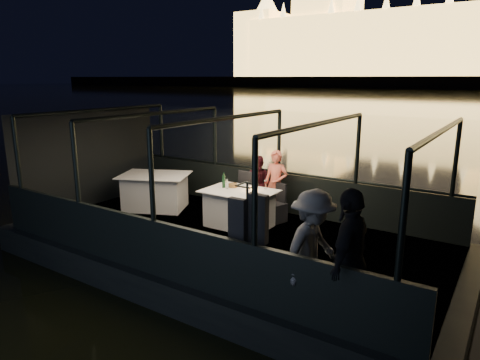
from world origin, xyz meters
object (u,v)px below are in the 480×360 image
Objects in this scene: person_woman_coral at (276,184)px; passenger_stripe at (312,247)px; coat_stand at (247,235)px; chair_port_right at (276,201)px; chair_port_left at (242,198)px; person_man_maroon at (259,181)px; dining_table_aft at (155,193)px; wine_bottle at (224,181)px; dining_table_central at (239,208)px; passenger_dark at (349,262)px.

passenger_stripe is (2.23, -3.09, 0.10)m from person_woman_coral.
passenger_stripe is at bearing 13.65° from coat_stand.
chair_port_right is 0.50× the size of passenger_stripe.
chair_port_left is 0.57m from person_man_maroon.
person_man_maroon is at bearing 175.57° from person_woman_coral.
dining_table_aft is at bearing -163.35° from person_woman_coral.
coat_stand is at bearing -51.19° from chair_port_right.
coat_stand is 3.17m from wine_bottle.
dining_table_aft is 0.95× the size of passenger_stripe.
wine_bottle is at bearing -124.31° from person_man_maroon.
dining_table_central is 0.89× the size of passenger_stripe.
person_man_maroon is at bearing 96.01° from dining_table_central.
coat_stand reaches higher than dining_table_aft.
person_man_maroon is at bearing 71.73° from wine_bottle.
person_woman_coral is at bearing 51.25° from wine_bottle.
chair_port_right is 0.61× the size of person_man_maroon.
dining_table_central is 4.50× the size of wine_bottle.
person_woman_coral is at bearing 41.82° from chair_port_left.
passenger_dark is at bearing -102.14° from passenger_stripe.
person_woman_coral is 0.43m from person_man_maroon.
chair_port_right is 0.43m from person_woman_coral.
dining_table_aft is 1.56× the size of chair_port_left.
passenger_stripe is at bearing -108.74° from passenger_dark.
person_man_maroon is (-1.79, 3.31, -0.15)m from coat_stand.
wine_bottle is (-2.09, 2.38, 0.02)m from coat_stand.
dining_table_aft is at bearing -178.77° from dining_table_central.
person_woman_coral is (-1.35, 3.30, -0.15)m from coat_stand.
wine_bottle is (1.93, 0.08, 0.53)m from dining_table_aft.
dining_table_central is at bearing -108.11° from chair_port_right.
chair_port_left is (2.09, 0.54, 0.06)m from dining_table_aft.
person_woman_coral reaches higher than chair_port_right.
dining_table_aft is at bearing -113.23° from passenger_dark.
person_man_maroon reaches higher than dining_table_central.
dining_table_central is 1.07m from person_woman_coral.
passenger_stripe is (2.67, -3.10, 0.10)m from person_man_maroon.
passenger_dark reaches higher than dining_table_central.
dining_table_aft is (-2.33, -0.05, 0.00)m from dining_table_central.
person_woman_coral is at bearing 112.25° from coat_stand.
person_man_maroon is at bearing 46.76° from passenger_stripe.
coat_stand is (1.20, -3.04, 0.45)m from chair_port_right.
dining_table_aft is at bearing -148.27° from chair_port_right.
passenger_stripe is (2.57, -2.14, 0.47)m from dining_table_central.
chair_port_left is at bearing 52.90° from passenger_stripe.
wine_bottle is at bearing -104.45° from chair_port_left.
dining_table_central is 2.94m from coat_stand.
coat_stand is 1.11× the size of person_woman_coral.
dining_table_aft is at bearing -161.44° from chair_port_left.
passenger_dark is at bearing -61.48° from person_man_maroon.
person_man_maroon is 4.15× the size of wine_bottle.
dining_table_central is 0.93× the size of dining_table_aft.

